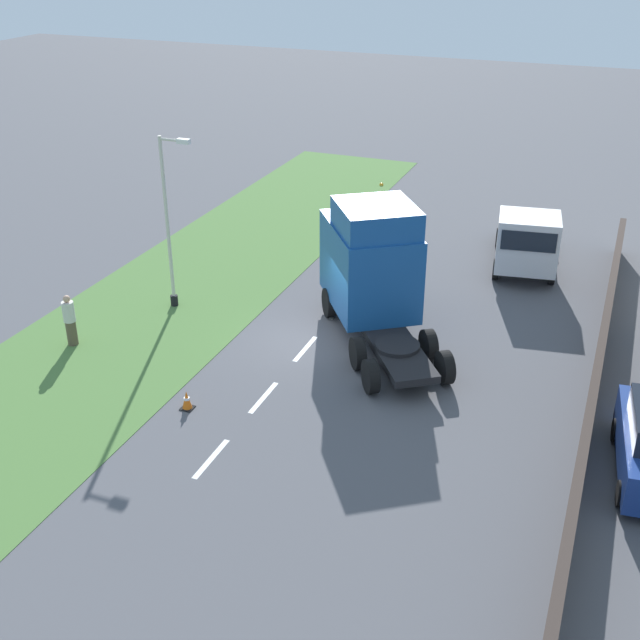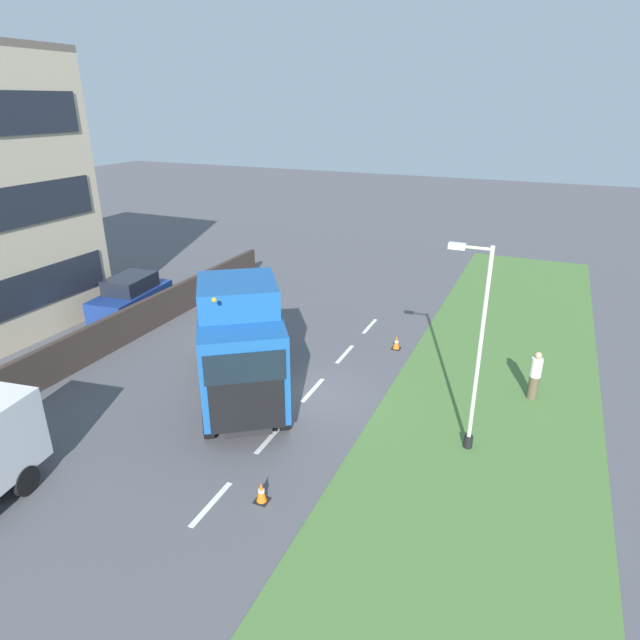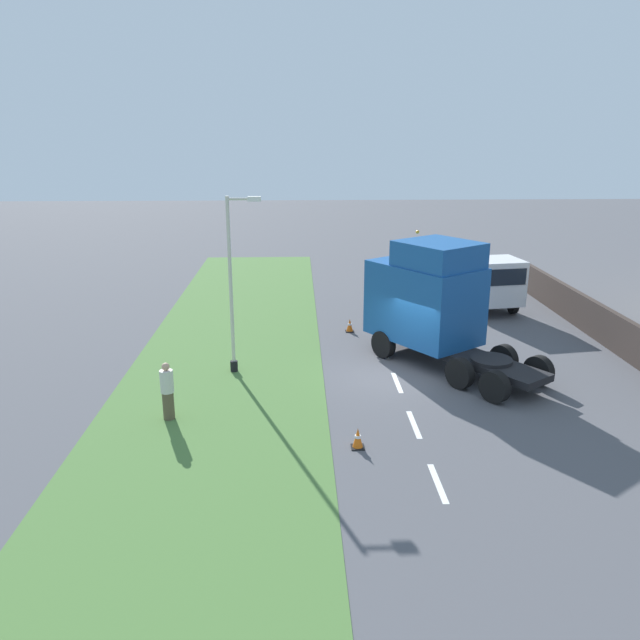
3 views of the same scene
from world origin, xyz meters
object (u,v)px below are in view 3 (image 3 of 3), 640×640
at_px(lamp_post, 234,291).
at_px(traffic_cone_trailing, 358,438).
at_px(pedestrian, 167,392).
at_px(traffic_cone_lead, 350,325).
at_px(lorry_cab, 430,301).
at_px(flatbed_truck, 489,283).

height_order(lamp_post, traffic_cone_trailing, lamp_post).
distance_m(pedestrian, traffic_cone_lead, 10.34).
bearing_deg(lorry_cab, pedestrian, 173.99).
relative_size(flatbed_truck, traffic_cone_trailing, 10.60).
xyz_separation_m(lamp_post, traffic_cone_trailing, (3.78, -5.80, -2.67)).
relative_size(pedestrian, traffic_cone_lead, 3.08).
bearing_deg(pedestrian, lorry_cab, 28.71).
height_order(lorry_cab, flatbed_truck, lorry_cab).
bearing_deg(pedestrian, flatbed_truck, 40.87).
height_order(lorry_cab, traffic_cone_trailing, lorry_cab).
bearing_deg(flatbed_truck, pedestrian, 32.25).
bearing_deg(flatbed_truck, lamp_post, 24.62).
xyz_separation_m(lorry_cab, traffic_cone_trailing, (-3.28, -6.77, -1.99)).
bearing_deg(traffic_cone_lead, flatbed_truck, 22.62).
relative_size(lorry_cab, flatbed_truck, 1.15).
height_order(flatbed_truck, traffic_cone_trailing, flatbed_truck).
relative_size(lamp_post, traffic_cone_trailing, 10.70).
relative_size(flatbed_truck, pedestrian, 3.44).
bearing_deg(lorry_cab, traffic_cone_trailing, -150.58).
bearing_deg(pedestrian, traffic_cone_trailing, -19.95).
bearing_deg(traffic_cone_lead, lamp_post, -134.30).
relative_size(flatbed_truck, traffic_cone_lead, 10.60).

